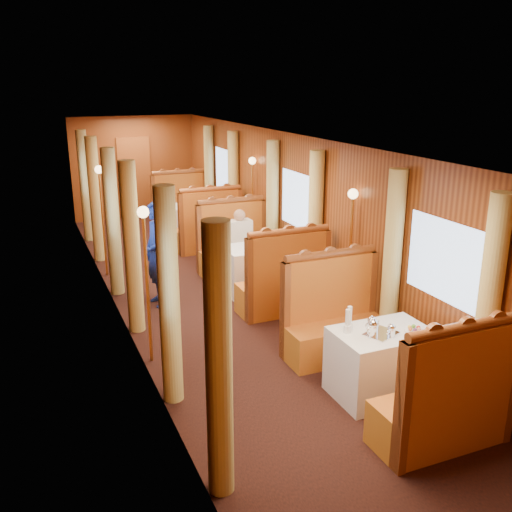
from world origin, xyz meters
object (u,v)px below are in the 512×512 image
tea_tray (381,334)px  banquette_mid_fwd (283,286)px  table_far (194,222)px  banquette_far_fwd (209,230)px  steward (158,254)px  passenger (240,236)px  banquette_mid_aft (235,250)px  teapot_back (372,326)px  rose_vase_far (195,197)px  table_near (381,363)px  banquette_near_fwd (445,406)px  teapot_left (373,330)px  table_mid (257,269)px  banquette_far_aft (181,210)px  fruit_plate (414,330)px  banquette_near_aft (334,324)px  teapot_right (391,332)px  rose_vase_mid (257,237)px

tea_tray → banquette_mid_fwd: bearing=88.4°
table_far → banquette_far_fwd: (0.00, -1.01, 0.05)m
steward → passenger: 1.75m
banquette_mid_aft → teapot_back: 4.49m
rose_vase_far → steward: size_ratio=0.22×
table_near → banquette_near_fwd: banquette_near_fwd is taller
banquette_mid_aft → teapot_left: (-0.18, -4.58, 0.40)m
table_mid → table_far: (0.00, 3.50, 0.00)m
banquette_mid_aft → table_mid: bearing=-90.0°
rose_vase_far → banquette_mid_fwd: bearing=-90.5°
banquette_mid_aft → table_far: size_ratio=1.28×
table_near → teapot_back: 0.46m
banquette_mid_aft → teapot_left: bearing=-92.3°
banquette_far_aft → teapot_back: 7.98m
tea_tray → fruit_plate: fruit_plate is taller
table_mid → passenger: (-0.00, 0.72, 0.37)m
table_mid → passenger: bearing=90.0°
banquette_far_aft → banquette_mid_fwd: bearing=-90.0°
rose_vase_far → tea_tray: bearing=-90.9°
banquette_far_fwd → fruit_plate: 6.13m
passenger → banquette_near_aft: bearing=-90.0°
banquette_mid_aft → tea_tray: banquette_mid_aft is taller
banquette_far_aft → passenger: bearing=-90.0°
table_far → fruit_plate: 7.14m
passenger → tea_tray: bearing=-90.9°
tea_tray → passenger: passenger is taller
teapot_right → fruit_plate: (0.31, 0.02, -0.04)m
table_near → fruit_plate: fruit_plate is taller
banquette_near_fwd → passenger: bearing=90.0°
table_near → banquette_far_fwd: bearing=90.0°
table_mid → rose_vase_far: rose_vase_far is taller
tea_tray → table_mid: bearing=88.9°
banquette_near_aft → banquette_mid_fwd: 1.47m
banquette_near_fwd → banquette_near_aft: size_ratio=1.00×
teapot_back → passenger: (0.12, 4.18, -0.07)m
table_far → fruit_plate: fruit_plate is taller
table_far → rose_vase_far: rose_vase_far is taller
banquette_far_fwd → teapot_left: bearing=-91.7°
tea_tray → rose_vase_mid: 3.53m
teapot_left → table_near: bearing=-2.4°
table_near → banquette_near_fwd: (0.00, -1.01, 0.05)m
banquette_near_aft → table_mid: size_ratio=1.28×
teapot_left → steward: bearing=90.1°
teapot_right → passenger: size_ratio=0.18×
rose_vase_mid → steward: size_ratio=0.22×
teapot_right → rose_vase_mid: rose_vase_mid is taller
table_far → teapot_back: (-0.12, -6.96, 0.44)m
banquette_mid_fwd → tea_tray: (-0.07, -2.54, 0.33)m
banquette_far_fwd → fruit_plate: size_ratio=6.37×
banquette_far_fwd → passenger: banquette_far_fwd is taller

